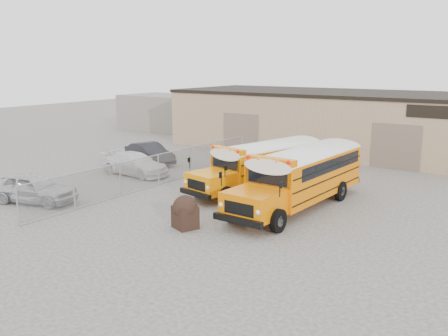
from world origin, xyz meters
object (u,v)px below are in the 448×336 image
Objects in this scene: car_dark at (150,153)px; car_white at (135,164)px; school_bus_left at (321,150)px; tarp_bundle at (185,211)px; school_bus_right at (351,155)px; car_silver at (34,188)px.

car_white is at bearing -136.58° from car_dark.
tarp_bundle is (-0.42, -13.17, -0.79)m from school_bus_left.
car_dark is at bearing -170.14° from school_bus_right.
school_bus_right reaches higher than car_silver.
school_bus_right is at bearing 76.29° from tarp_bundle.
school_bus_left is 11.70m from car_white.
car_silver reaches higher than car_dark.
car_dark reaches higher than tarp_bundle.
car_dark is at bearing 138.48° from tarp_bundle.
tarp_bundle is at bearing -91.85° from school_bus_left.
car_silver is at bearing -172.47° from tarp_bundle.
tarp_bundle is at bearing -115.86° from car_dark.
school_bus_right is 13.16m from car_white.
car_silver is at bearing -131.90° from school_bus_right.
school_bus_right is (2.46, -1.35, 0.14)m from school_bus_left.
tarp_bundle is at bearing -121.97° from car_white.
car_silver is at bearing -174.60° from car_white.
school_bus_right is 6.95× the size of tarp_bundle.
school_bus_left is 2.11× the size of car_dark.
school_bus_left reaches higher than car_white.
school_bus_left is at bearing 88.15° from tarp_bundle.
car_silver reaches higher than car_white.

